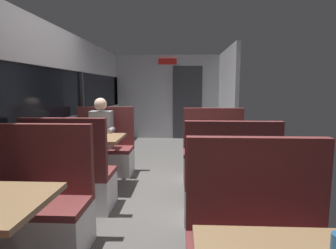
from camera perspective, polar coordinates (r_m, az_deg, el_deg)
ground_plane at (r=3.98m, az=-3.10°, el=-13.66°), size 3.30×9.20×0.02m
carriage_window_panel_left at (r=4.13m, az=-23.70°, el=2.47°), size 0.09×8.48×2.30m
carriage_end_bulkhead at (r=7.89m, az=0.36°, el=5.45°), size 2.90×0.11×2.30m
carriage_aisle_panel_right at (r=6.78m, az=11.81°, el=5.05°), size 0.08×2.40×2.30m
bench_near_window_facing_entry at (r=2.85m, az=-25.25°, el=-15.90°), size 0.95×0.50×1.10m
dining_table_mid_window at (r=4.11m, az=-15.52°, el=-3.79°), size 0.90×0.70×0.74m
bench_mid_window_facing_end at (r=3.55m, az=-18.92°, el=-10.91°), size 0.95×0.50×1.10m
bench_mid_window_facing_entry at (r=4.83m, az=-12.80°, el=-5.81°), size 0.95×0.50×1.10m
dining_table_rear_aisle at (r=3.74m, az=10.53°, el=-4.74°), size 0.90×0.70×0.74m
bench_rear_aisle_facing_end at (r=3.16m, az=12.13°, el=-12.96°), size 0.95×0.50×1.10m
bench_rear_aisle_facing_entry at (r=4.49m, az=9.23°, el=-6.73°), size 0.95×0.50×1.10m
seated_passenger at (r=4.72m, az=-13.10°, el=-3.53°), size 0.47×0.55×1.26m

